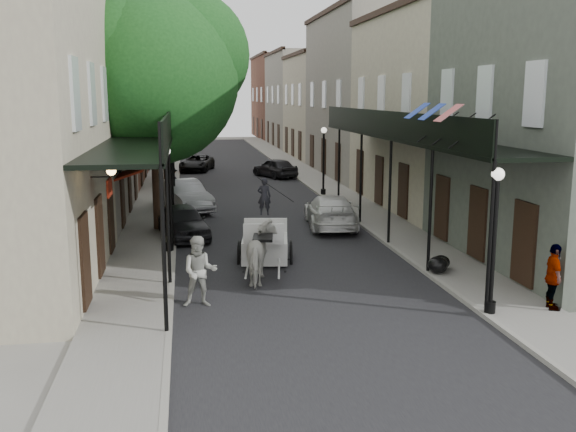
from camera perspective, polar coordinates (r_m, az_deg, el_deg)
name	(u,v)px	position (r m, az deg, el deg)	size (l,w,h in m)	color
ground	(316,301)	(17.82, 2.52, -7.53)	(140.00, 140.00, 0.00)	gray
road	(247,193)	(37.16, -3.70, 2.08)	(8.00, 90.00, 0.01)	black
sidewalk_left	(159,194)	(37.02, -11.44, 1.94)	(2.20, 90.00, 0.12)	gray
sidewalk_right	(331,190)	(37.94, 3.84, 2.34)	(2.20, 90.00, 0.12)	gray
building_row_left	(108,100)	(46.86, -15.68, 9.93)	(5.00, 80.00, 10.50)	#B8B193
building_row_right	(349,99)	(48.11, 5.46, 10.29)	(5.00, 80.00, 10.50)	gray
gallery_left	(147,138)	(23.64, -12.45, 6.77)	(2.20, 18.05, 4.88)	black
gallery_right	(403,136)	(25.00, 10.21, 7.06)	(2.20, 18.05, 4.88)	black
tree_near	(164,72)	(26.77, -10.99, 12.48)	(7.31, 6.80, 9.63)	#382619
tree_far	(170,90)	(40.76, -10.44, 10.92)	(6.45, 6.00, 8.61)	#382619
lamppost_right_near	(494,239)	(16.79, 17.85, -1.94)	(0.32, 0.32, 3.71)	black
lamppost_left	(168,197)	(22.86, -10.66, 1.65)	(0.32, 0.32, 3.71)	black
lamppost_right_far	(324,160)	(35.56, 3.18, 5.01)	(0.32, 0.32, 3.71)	black
horse	(263,253)	(19.36, -2.25, -3.31)	(0.96, 2.10, 1.77)	beige
carriage	(265,226)	(22.00, -2.04, -0.90)	(2.05, 2.81, 2.97)	black
pedestrian_walking	(200,272)	(17.24, -7.85, -4.92)	(0.94, 0.73, 1.92)	#A2A49A
pedestrian_sidewalk_left	(172,182)	(34.86, -10.30, 2.95)	(1.10, 0.63, 1.70)	gray
pedestrian_sidewalk_right	(554,277)	(17.86, 22.54, -5.02)	(1.02, 0.42, 1.73)	gray
car_left_near	(183,221)	(25.61, -9.30, -0.48)	(1.57, 3.90, 1.33)	black
car_left_mid	(184,196)	(31.58, -9.26, 1.80)	(1.60, 4.58, 1.51)	#A6A6AC
car_left_far	(197,163)	(48.19, -8.10, 4.70)	(2.01, 4.35, 1.21)	black
car_right_near	(330,211)	(27.36, 3.79, 0.42)	(1.96, 4.81, 1.40)	silver
car_right_far	(275,168)	(43.97, -1.17, 4.32)	(1.59, 3.94, 1.34)	black
trash_bags	(439,264)	(20.68, 13.28, -4.16)	(0.89, 1.04, 0.53)	black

